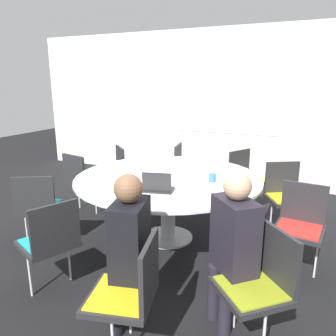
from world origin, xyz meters
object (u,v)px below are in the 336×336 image
chair_3 (285,192)px  laptop (158,186)px  chair_7 (82,178)px  coffee_cup (212,178)px  chair_2 (300,221)px  chair_6 (129,168)px  chair_5 (186,167)px  chair_4 (245,175)px  person_0 (128,242)px  person_1 (233,239)px  chair_0 (130,288)px  chair_9 (50,238)px  chair_8 (38,204)px  chair_1 (260,279)px

chair_3 → laptop: bearing=20.6°
chair_7 → coffee_cup: size_ratio=9.52×
chair_2 → chair_6: size_ratio=1.00×
chair_5 → laptop: bearing=3.0°
chair_4 → person_0: size_ratio=0.71×
chair_6 → coffee_cup: size_ratio=9.52×
person_1 → laptop: (-0.87, 0.57, 0.11)m
chair_6 → person_1: person_1 is taller
chair_6 → person_1: 2.91m
chair_0 → chair_9: (-0.98, 0.32, 0.00)m
chair_3 → chair_9: (-1.70, -2.09, 0.00)m
chair_8 → laptop: size_ratio=2.59×
chair_3 → chair_6: same height
chair_9 → person_0: 0.87m
chair_7 → laptop: size_ratio=2.59×
chair_6 → coffee_cup: 1.86m
chair_0 → chair_1: 0.87m
laptop → coffee_cup: size_ratio=3.68×
chair_4 → chair_9: 2.85m
coffee_cup → chair_6: bearing=150.2°
chair_2 → chair_3: bearing=-69.7°
chair_1 → chair_6: (-2.31, 2.14, 0.00)m
chair_2 → chair_5: same height
chair_3 → chair_4: size_ratio=1.00×
chair_2 → coffee_cup: chair_2 is taller
chair_3 → chair_1: bearing=61.4°
chair_9 → chair_7: bearing=53.3°
chair_1 → person_1: 0.32m
chair_4 → person_0: bearing=22.9°
person_1 → laptop: 1.05m
chair_4 → laptop: 1.90m
chair_4 → chair_9: (-1.12, -2.62, 0.00)m
chair_5 → chair_4: bearing=73.1°
chair_1 → chair_5: (-1.55, 2.60, 0.00)m
person_0 → coffee_cup: person_0 is taller
chair_4 → chair_8: 2.75m
person_1 → chair_0: bearing=94.1°
chair_7 → coffee_cup: bearing=5.6°
chair_3 → chair_7: same height
chair_1 → chair_2: 1.15m
chair_6 → person_0: size_ratio=0.71×
chair_1 → chair_7: bearing=18.3°
chair_4 → person_0: person_0 is taller
chair_2 → chair_6: (-2.51, 1.01, 0.00)m
chair_4 → coffee_cup: 1.30m
chair_8 → chair_3: bearing=2.2°
chair_8 → laptop: (1.33, 0.25, 0.31)m
chair_3 → laptop: size_ratio=2.59×
chair_7 → person_1: 2.76m
chair_9 → laptop: (0.62, 0.82, 0.31)m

